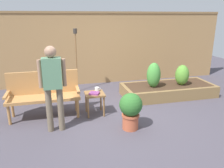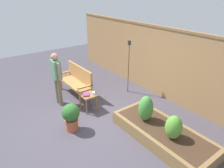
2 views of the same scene
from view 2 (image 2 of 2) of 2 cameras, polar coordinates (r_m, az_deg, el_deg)
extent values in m
plane|color=#47424C|center=(5.56, -7.11, -9.53)|extent=(14.00, 14.00, 0.00)
cube|color=#A37A4C|center=(6.59, 12.41, 5.98)|extent=(8.40, 0.10, 2.10)
cube|color=olive|center=(6.33, 13.33, 15.24)|extent=(8.40, 0.14, 0.06)
cylinder|color=#B77F47|center=(6.23, -6.01, -3.24)|extent=(0.06, 0.06, 0.40)
cylinder|color=#B77F47|center=(6.08, -8.92, -4.18)|extent=(0.06, 0.06, 0.40)
cylinder|color=#B77F47|center=(7.29, -11.38, 0.76)|extent=(0.06, 0.06, 0.40)
cylinder|color=#B77F47|center=(7.17, -13.95, 0.05)|extent=(0.06, 0.06, 0.40)
cube|color=#B77F47|center=(6.58, -10.41, 0.31)|extent=(1.44, 0.48, 0.06)
cube|color=#B77F47|center=(6.56, -8.96, 2.91)|extent=(1.44, 0.06, 0.48)
cube|color=#B77F47|center=(7.11, -13.02, 3.13)|extent=(0.06, 0.48, 0.04)
cube|color=#B77F47|center=(5.97, -7.49, -0.78)|extent=(0.06, 0.48, 0.04)
cylinder|color=olive|center=(5.77, -4.23, -5.42)|extent=(0.04, 0.04, 0.44)
cylinder|color=olive|center=(5.63, -7.07, -6.41)|extent=(0.04, 0.04, 0.44)
cylinder|color=olive|center=(6.02, -5.93, -4.12)|extent=(0.04, 0.04, 0.44)
cylinder|color=olive|center=(5.88, -8.69, -5.03)|extent=(0.04, 0.04, 0.44)
cube|color=olive|center=(5.70, -6.60, -3.14)|extent=(0.40, 0.40, 0.04)
cylinder|color=white|center=(5.67, -5.14, -2.54)|extent=(0.09, 0.09, 0.08)
torus|color=white|center=(5.64, -4.87, -2.73)|extent=(0.06, 0.01, 0.06)
cube|color=#7F3875|center=(5.67, -7.25, -2.92)|extent=(0.25, 0.24, 0.04)
cylinder|color=#B75638|center=(5.17, -11.09, -11.11)|extent=(0.30, 0.30, 0.26)
cylinder|color=#B75638|center=(5.09, -11.22, -9.77)|extent=(0.33, 0.33, 0.04)
sphere|color=#2D6628|center=(4.97, -11.42, -7.79)|extent=(0.43, 0.43, 0.43)
cube|color=olive|center=(4.64, 9.94, -15.53)|extent=(2.40, 0.09, 0.30)
cube|color=olive|center=(5.22, 17.07, -11.19)|extent=(2.40, 0.09, 0.30)
cube|color=olive|center=(5.56, 4.68, -7.60)|extent=(0.09, 0.82, 0.30)
cube|color=olive|center=(4.49, 25.61, -19.80)|extent=(0.09, 0.82, 0.30)
cube|color=#422D1E|center=(4.92, 13.75, -13.26)|extent=(2.22, 0.82, 0.30)
cylinder|color=brown|center=(5.00, 9.16, -9.48)|extent=(0.04, 0.04, 0.06)
ellipsoid|color=#428938|center=(4.85, 9.39, -6.72)|extent=(0.34, 0.34, 0.63)
cylinder|color=brown|center=(4.60, 16.41, -13.78)|extent=(0.04, 0.04, 0.06)
ellipsoid|color=#569333|center=(4.47, 16.77, -11.43)|extent=(0.35, 0.35, 0.53)
cylinder|color=brown|center=(6.59, 4.58, 4.11)|extent=(0.03, 0.03, 1.59)
cylinder|color=#332D28|center=(6.33, 4.85, 11.40)|extent=(0.10, 0.10, 0.13)
cylinder|color=#70604C|center=(6.11, -14.25, -2.34)|extent=(0.11, 0.11, 0.82)
cylinder|color=#70604C|center=(6.27, -14.97, -1.65)|extent=(0.11, 0.11, 0.82)
cube|color=#5B8966|center=(5.92, -15.32, 3.88)|extent=(0.32, 0.20, 0.54)
cylinder|color=#9E755B|center=(5.75, -14.56, 3.32)|extent=(0.07, 0.07, 0.49)
cylinder|color=#9E755B|center=(6.10, -16.04, 4.41)|extent=(0.07, 0.07, 0.49)
sphere|color=#9E755B|center=(5.80, -15.73, 7.29)|extent=(0.20, 0.20, 0.20)
camera|label=1|loc=(5.55, -55.25, 2.61)|focal=35.43mm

